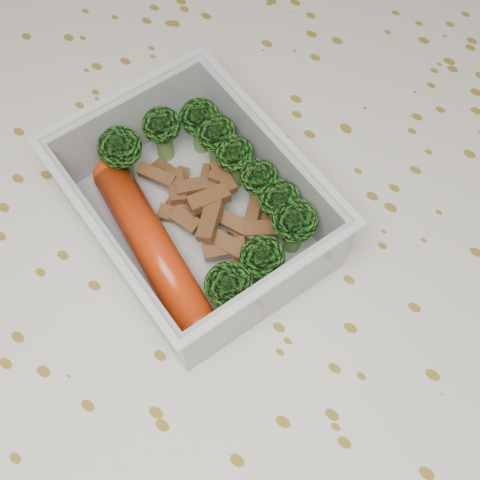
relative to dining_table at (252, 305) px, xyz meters
The scene contains 7 objects.
ground_plane 0.67m from the dining_table, ahead, with size 4.00×4.00×0.00m, color olive.
dining_table is the anchor object (origin of this frame).
tablecloth 0.05m from the dining_table, ahead, with size 1.46×0.96×0.19m.
lunch_container 0.12m from the dining_table, behind, with size 0.21×0.18×0.06m.
broccoli_florets 0.13m from the dining_table, 157.50° to the left, with size 0.16×0.12×0.05m.
meat_pile 0.11m from the dining_table, behind, with size 0.11×0.08×0.03m.
sausage 0.13m from the dining_table, 142.30° to the right, with size 0.14×0.08×0.03m.
Camera 1 is at (0.11, -0.17, 1.16)m, focal length 50.00 mm.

